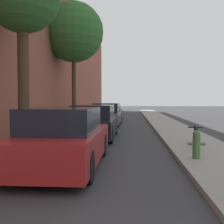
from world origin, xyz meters
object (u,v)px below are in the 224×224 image
at_px(parked_car_red, 64,139).
at_px(fire_hydrant, 196,144).
at_px(parked_car_black, 94,122).
at_px(street_tree_far, 74,32).
at_px(parked_car_grey, 106,115).
at_px(parked_car_maroon, 110,112).
at_px(bicycle, 196,136).

distance_m(parked_car_red, fire_hydrant, 3.22).
height_order(parked_car_black, street_tree_far, street_tree_far).
bearing_deg(parked_car_grey, parked_car_maroon, 92.20).
bearing_deg(parked_car_maroon, parked_car_black, -88.87).
bearing_deg(parked_car_grey, parked_car_red, -90.06).
distance_m(parked_car_red, bicycle, 4.21).
distance_m(parked_car_black, parked_car_grey, 5.71).
relative_size(parked_car_red, parked_car_grey, 1.06).
height_order(fire_hydrant, bicycle, fire_hydrant).
bearing_deg(parked_car_maroon, bicycle, -74.55).
relative_size(parked_car_red, bicycle, 2.70).
xyz_separation_m(street_tree_far, bicycle, (5.51, -8.27, -5.22)).
height_order(parked_car_grey, fire_hydrant, parked_car_grey).
height_order(parked_car_maroon, bicycle, parked_car_maroon).
relative_size(parked_car_grey, street_tree_far, 0.53).
relative_size(parked_car_red, fire_hydrant, 5.92).
bearing_deg(fire_hydrant, parked_car_black, 125.48).
xyz_separation_m(parked_car_grey, bicycle, (3.51, -8.39, -0.20)).
relative_size(parked_car_red, parked_car_black, 0.91).
relative_size(parked_car_black, parked_car_maroon, 1.07).
height_order(parked_car_maroon, fire_hydrant, parked_car_maroon).
bearing_deg(parked_car_red, street_tree_far, 100.64).
distance_m(parked_car_red, parked_car_maroon, 15.70).
relative_size(parked_car_maroon, street_tree_far, 0.57).
xyz_separation_m(parked_car_maroon, street_tree_far, (-1.80, -5.14, 5.03)).
distance_m(parked_car_grey, fire_hydrant, 10.57).
distance_m(parked_car_grey, street_tree_far, 5.41).
bearing_deg(parked_car_black, parked_car_red, -90.36).
distance_m(parked_car_black, parked_car_maroon, 10.73).
distance_m(street_tree_far, fire_hydrant, 12.36).
height_order(parked_car_red, bicycle, parked_car_red).
bearing_deg(parked_car_grey, bicycle, -67.28).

